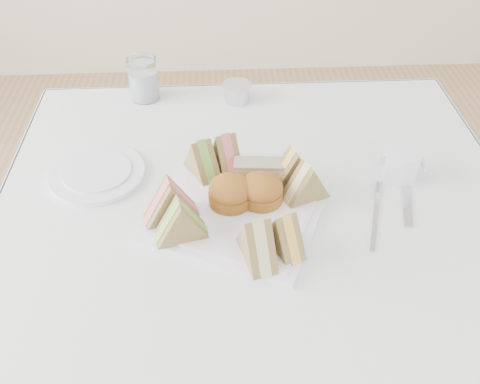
{
  "coord_description": "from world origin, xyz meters",
  "views": [
    {
      "loc": [
        -0.07,
        -0.72,
        1.44
      ],
      "look_at": [
        -0.03,
        0.02,
        0.8
      ],
      "focal_mm": 40.0,
      "sensor_mm": 36.0,
      "label": 1
    }
  ],
  "objects_px": {
    "table": "(255,336)",
    "serving_plate": "(240,209)",
    "creamer_jug": "(401,164)",
    "water_glass": "(143,79)"
  },
  "relations": [
    {
      "from": "serving_plate",
      "to": "water_glass",
      "type": "relative_size",
      "value": 2.8
    },
    {
      "from": "creamer_jug",
      "to": "table",
      "type": "bearing_deg",
      "value": -152.75
    },
    {
      "from": "serving_plate",
      "to": "water_glass",
      "type": "height_order",
      "value": "water_glass"
    },
    {
      "from": "table",
      "to": "creamer_jug",
      "type": "distance_m",
      "value": 0.52
    },
    {
      "from": "serving_plate",
      "to": "creamer_jug",
      "type": "xyz_separation_m",
      "value": [
        0.33,
        0.09,
        0.03
      ]
    },
    {
      "from": "serving_plate",
      "to": "creamer_jug",
      "type": "relative_size",
      "value": 4.05
    },
    {
      "from": "table",
      "to": "creamer_jug",
      "type": "xyz_separation_m",
      "value": [
        0.3,
        0.11,
        0.41
      ]
    },
    {
      "from": "table",
      "to": "water_glass",
      "type": "bearing_deg",
      "value": 118.59
    },
    {
      "from": "table",
      "to": "serving_plate",
      "type": "distance_m",
      "value": 0.38
    },
    {
      "from": "creamer_jug",
      "to": "water_glass",
      "type": "bearing_deg",
      "value": 154.24
    }
  ]
}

